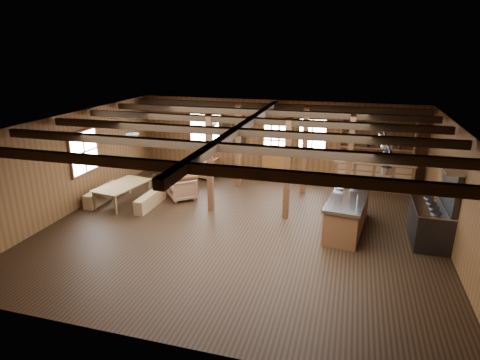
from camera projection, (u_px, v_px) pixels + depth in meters
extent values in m
cube|color=black|center=(241.00, 229.00, 10.56)|extent=(10.00, 9.00, 0.02)
cube|color=black|center=(241.00, 122.00, 9.67)|extent=(10.00, 9.00, 0.02)
cube|color=brown|center=(72.00, 163.00, 11.41)|extent=(0.02, 9.00, 2.80)
cube|color=brown|center=(460.00, 197.00, 8.83)|extent=(0.02, 9.00, 2.80)
cube|color=brown|center=(275.00, 140.00, 14.23)|extent=(10.00, 0.02, 2.80)
cube|color=brown|center=(161.00, 268.00, 6.00)|extent=(10.00, 0.02, 2.80)
cube|color=black|center=(184.00, 168.00, 6.52)|extent=(9.80, 0.12, 0.18)
cube|color=black|center=(214.00, 147.00, 7.89)|extent=(9.80, 0.12, 0.18)
cube|color=black|center=(236.00, 132.00, 9.25)|extent=(9.80, 0.12, 0.18)
cube|color=black|center=(251.00, 121.00, 10.62)|extent=(9.80, 0.12, 0.18)
cube|color=black|center=(264.00, 112.00, 11.99)|extent=(9.80, 0.12, 0.18)
cube|color=black|center=(272.00, 106.00, 13.18)|extent=(9.80, 0.12, 0.18)
cube|color=black|center=(241.00, 128.00, 9.71)|extent=(0.18, 8.82, 0.18)
cube|color=#4C2E15|center=(210.00, 164.00, 11.34)|extent=(0.15, 0.15, 2.80)
cube|color=#4C2E15|center=(238.00, 146.00, 13.30)|extent=(0.15, 0.15, 2.80)
cube|color=#4C2E15|center=(287.00, 170.00, 10.77)|extent=(0.15, 0.15, 2.80)
cube|color=#4C2E15|center=(305.00, 151.00, 12.73)|extent=(0.15, 0.15, 2.80)
cube|color=#4C2E15|center=(349.00, 164.00, 11.27)|extent=(0.15, 0.15, 2.80)
cube|color=brown|center=(274.00, 163.00, 14.45)|extent=(0.90, 0.06, 1.10)
cube|color=#4C2E15|center=(262.00, 149.00, 14.41)|extent=(0.06, 0.08, 2.10)
cube|color=#4C2E15|center=(288.00, 151.00, 14.17)|extent=(0.06, 0.08, 2.10)
cube|color=#4C2E15|center=(276.00, 120.00, 13.95)|extent=(1.02, 0.08, 0.06)
cube|color=white|center=(275.00, 136.00, 14.13)|extent=(0.84, 0.02, 0.90)
cube|color=white|center=(206.00, 131.00, 14.79)|extent=(1.20, 0.02, 1.20)
cube|color=#4C2E15|center=(206.00, 131.00, 14.79)|extent=(1.32, 0.06, 1.32)
cube|color=white|center=(312.00, 137.00, 13.79)|extent=(0.90, 0.02, 1.20)
cube|color=#4C2E15|center=(312.00, 137.00, 13.79)|extent=(1.02, 0.06, 1.32)
cube|color=white|center=(84.00, 152.00, 11.79)|extent=(0.02, 1.20, 1.20)
cube|color=#4C2E15|center=(84.00, 152.00, 11.79)|extent=(0.14, 1.24, 1.32)
cube|color=beige|center=(240.00, 127.00, 14.40)|extent=(0.50, 0.03, 0.40)
cube|color=black|center=(240.00, 127.00, 14.39)|extent=(0.55, 0.02, 0.45)
cube|color=beige|center=(224.00, 129.00, 14.58)|extent=(0.35, 0.03, 0.45)
cube|color=black|center=(224.00, 129.00, 14.57)|extent=(0.40, 0.02, 0.50)
cube|color=beige|center=(240.00, 141.00, 14.55)|extent=(0.40, 0.03, 0.30)
cube|color=black|center=(240.00, 141.00, 14.55)|extent=(0.45, 0.02, 0.35)
cube|color=brown|center=(373.00, 176.00, 13.38)|extent=(2.50, 0.55, 0.90)
cube|color=olive|center=(374.00, 162.00, 13.21)|extent=(2.55, 0.60, 0.06)
cube|color=brown|center=(376.00, 148.00, 13.12)|extent=(2.30, 0.35, 0.04)
cube|color=brown|center=(377.00, 137.00, 13.01)|extent=(2.30, 0.35, 0.04)
cube|color=brown|center=(378.00, 127.00, 12.90)|extent=(2.30, 0.35, 0.04)
cube|color=brown|center=(341.00, 135.00, 13.31)|extent=(0.04, 0.35, 1.40)
cube|color=brown|center=(415.00, 139.00, 12.71)|extent=(0.04, 0.35, 1.40)
cylinder|color=#313134|center=(131.00, 126.00, 10.52)|extent=(0.02, 0.02, 0.45)
cone|color=white|center=(132.00, 138.00, 10.62)|extent=(0.36, 0.36, 0.22)
cylinder|color=#313134|center=(211.00, 116.00, 11.96)|extent=(0.02, 0.02, 0.45)
cone|color=white|center=(211.00, 127.00, 12.06)|extent=(0.36, 0.36, 0.22)
cylinder|color=#313134|center=(386.00, 139.00, 9.16)|extent=(0.04, 3.00, 0.04)
cylinder|color=#313134|center=(387.00, 160.00, 7.99)|extent=(0.01, 0.01, 0.29)
cylinder|color=silver|center=(386.00, 170.00, 8.06)|extent=(0.22, 0.22, 0.14)
cylinder|color=#313134|center=(383.00, 152.00, 8.39)|extent=(0.01, 0.01, 0.18)
cylinder|color=#313134|center=(382.00, 159.00, 8.44)|extent=(0.27, 0.27, 0.14)
cylinder|color=#313134|center=(382.00, 148.00, 8.81)|extent=(0.01, 0.01, 0.25)
cylinder|color=silver|center=(381.00, 157.00, 8.88)|extent=(0.25, 0.25, 0.14)
cylinder|color=#313134|center=(389.00, 145.00, 9.19)|extent=(0.01, 0.01, 0.27)
cylinder|color=#313134|center=(388.00, 153.00, 9.25)|extent=(0.20, 0.20, 0.14)
cylinder|color=#313134|center=(388.00, 139.00, 9.58)|extent=(0.01, 0.01, 0.20)
cylinder|color=silver|center=(387.00, 146.00, 9.64)|extent=(0.26, 0.26, 0.14)
cylinder|color=#313134|center=(386.00, 137.00, 10.01)|extent=(0.01, 0.01, 0.30)
cylinder|color=#313134|center=(385.00, 145.00, 10.08)|extent=(0.19, 0.19, 0.14)
cylinder|color=#313134|center=(384.00, 131.00, 10.41)|extent=(0.01, 0.01, 0.16)
cylinder|color=silver|center=(383.00, 136.00, 10.46)|extent=(0.24, 0.24, 0.14)
cube|color=brown|center=(347.00, 214.00, 10.39)|extent=(1.10, 2.48, 0.86)
cube|color=silver|center=(349.00, 197.00, 10.24)|extent=(1.19, 2.59, 0.08)
cylinder|color=#313134|center=(348.00, 205.00, 9.69)|extent=(0.44, 0.44, 0.06)
cylinder|color=silver|center=(357.00, 200.00, 9.59)|extent=(0.03, 0.03, 0.30)
cube|color=olive|center=(350.00, 225.00, 10.30)|extent=(0.51, 0.44, 0.38)
cube|color=#313134|center=(430.00, 224.00, 9.72)|extent=(0.80, 1.51, 0.91)
cube|color=silver|center=(433.00, 206.00, 9.57)|extent=(0.82, 1.53, 0.04)
cube|color=#313134|center=(451.00, 186.00, 9.32)|extent=(0.12, 1.51, 1.01)
cube|color=silver|center=(449.00, 165.00, 9.19)|extent=(0.40, 1.61, 0.05)
imported|color=olive|center=(124.00, 194.00, 12.13)|extent=(1.22, 1.85, 0.60)
cube|color=olive|center=(103.00, 194.00, 12.35)|extent=(0.29, 1.57, 0.43)
cube|color=olive|center=(150.00, 200.00, 11.94)|extent=(0.28, 1.50, 0.41)
imported|color=brown|center=(182.00, 184.00, 12.79)|extent=(1.14, 1.14, 0.75)
imported|color=brown|center=(205.00, 168.00, 14.54)|extent=(0.93, 0.95, 0.74)
imported|color=#976444|center=(182.00, 188.00, 12.49)|extent=(1.07, 1.07, 0.70)
cylinder|color=silver|center=(355.00, 181.00, 11.08)|extent=(0.27, 0.27, 0.16)
imported|color=silver|center=(339.00, 188.00, 10.66)|extent=(0.31, 0.31, 0.07)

